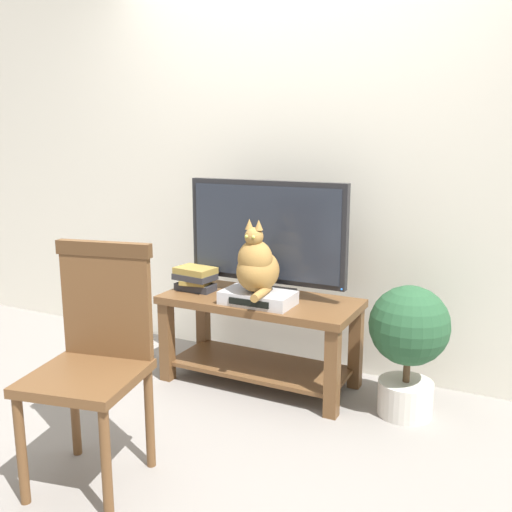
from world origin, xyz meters
name	(u,v)px	position (x,y,z in m)	size (l,w,h in m)	color
ground_plane	(226,420)	(0.00, 0.00, 0.00)	(12.00, 12.00, 0.00)	gray
back_wall	(301,143)	(0.00, 0.96, 1.40)	(7.00, 0.12, 2.80)	beige
tv_stand	(260,326)	(-0.04, 0.48, 0.36)	(1.14, 0.51, 0.53)	brown
tv	(266,235)	(-0.04, 0.57, 0.88)	(0.97, 0.20, 0.67)	black
media_box	(258,298)	(0.00, 0.37, 0.56)	(0.40, 0.23, 0.07)	#BCBCC1
cat	(257,266)	(0.00, 0.36, 0.75)	(0.23, 0.35, 0.41)	olive
wooden_chair	(95,347)	(-0.25, -0.64, 0.58)	(0.51, 0.51, 1.00)	brown
book_stack	(195,278)	(-0.46, 0.46, 0.60)	(0.25, 0.19, 0.14)	#2D2D33
potted_plant	(408,339)	(0.81, 0.48, 0.42)	(0.41, 0.41, 0.70)	beige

